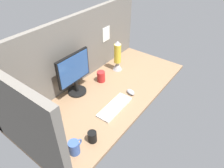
{
  "coord_description": "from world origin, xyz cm",
  "views": [
    {
      "loc": [
        -121.37,
        -95.09,
        126.96
      ],
      "look_at": [
        -7.6,
        0.0,
        14.0
      ],
      "focal_mm": 32.63,
      "sensor_mm": 36.0,
      "label": 1
    }
  ],
  "objects_px": {
    "monitor": "(74,73)",
    "keyboard": "(115,107)",
    "mug_ceramic_blue": "(74,147)",
    "mug_red_plastic": "(101,76)",
    "lava_lamp": "(117,58)",
    "mouse": "(131,92)",
    "mug_black_travel": "(92,137)"
  },
  "relations": [
    {
      "from": "mug_red_plastic",
      "to": "mug_black_travel",
      "type": "bearing_deg",
      "value": -145.51
    },
    {
      "from": "mug_black_travel",
      "to": "mug_red_plastic",
      "type": "distance_m",
      "value": 0.76
    },
    {
      "from": "lava_lamp",
      "to": "keyboard",
      "type": "bearing_deg",
      "value": -146.33
    },
    {
      "from": "keyboard",
      "to": "mug_ceramic_blue",
      "type": "xyz_separation_m",
      "value": [
        -0.53,
        -0.04,
        0.04
      ]
    },
    {
      "from": "keyboard",
      "to": "mug_red_plastic",
      "type": "relative_size",
      "value": 3.28
    },
    {
      "from": "mug_ceramic_blue",
      "to": "mug_red_plastic",
      "type": "height_order",
      "value": "mug_red_plastic"
    },
    {
      "from": "keyboard",
      "to": "mouse",
      "type": "distance_m",
      "value": 0.26
    },
    {
      "from": "lava_lamp",
      "to": "mug_ceramic_blue",
      "type": "bearing_deg",
      "value": -159.68
    },
    {
      "from": "monitor",
      "to": "mouse",
      "type": "distance_m",
      "value": 0.57
    },
    {
      "from": "monitor",
      "to": "mug_red_plastic",
      "type": "distance_m",
      "value": 0.34
    },
    {
      "from": "keyboard",
      "to": "mug_ceramic_blue",
      "type": "relative_size",
      "value": 3.23
    },
    {
      "from": "keyboard",
      "to": "lava_lamp",
      "type": "distance_m",
      "value": 0.65
    },
    {
      "from": "monitor",
      "to": "keyboard",
      "type": "height_order",
      "value": "monitor"
    },
    {
      "from": "mouse",
      "to": "mug_black_travel",
      "type": "xyz_separation_m",
      "value": [
        -0.64,
        -0.07,
        0.03
      ]
    },
    {
      "from": "monitor",
      "to": "lava_lamp",
      "type": "relative_size",
      "value": 1.19
    },
    {
      "from": "mug_red_plastic",
      "to": "mug_ceramic_blue",
      "type": "bearing_deg",
      "value": -152.96
    },
    {
      "from": "keyboard",
      "to": "mug_ceramic_blue",
      "type": "bearing_deg",
      "value": -176.81
    },
    {
      "from": "mouse",
      "to": "mug_black_travel",
      "type": "height_order",
      "value": "mug_black_travel"
    },
    {
      "from": "mug_ceramic_blue",
      "to": "lava_lamp",
      "type": "bearing_deg",
      "value": 20.32
    },
    {
      "from": "mug_red_plastic",
      "to": "mouse",
      "type": "bearing_deg",
      "value": -87.86
    },
    {
      "from": "mug_red_plastic",
      "to": "lava_lamp",
      "type": "height_order",
      "value": "lava_lamp"
    },
    {
      "from": "monitor",
      "to": "mug_black_travel",
      "type": "bearing_deg",
      "value": -124.12
    },
    {
      "from": "monitor",
      "to": "keyboard",
      "type": "bearing_deg",
      "value": -84.55
    },
    {
      "from": "mug_ceramic_blue",
      "to": "mug_red_plastic",
      "type": "bearing_deg",
      "value": 27.04
    },
    {
      "from": "mug_ceramic_blue",
      "to": "mouse",
      "type": "bearing_deg",
      "value": 2.72
    },
    {
      "from": "keyboard",
      "to": "mug_black_travel",
      "type": "distance_m",
      "value": 0.39
    },
    {
      "from": "monitor",
      "to": "mug_black_travel",
      "type": "xyz_separation_m",
      "value": [
        -0.34,
        -0.51,
        -0.18
      ]
    },
    {
      "from": "monitor",
      "to": "keyboard",
      "type": "xyz_separation_m",
      "value": [
        0.04,
        -0.43,
        -0.21
      ]
    },
    {
      "from": "mug_black_travel",
      "to": "mug_red_plastic",
      "type": "bearing_deg",
      "value": 34.49
    },
    {
      "from": "monitor",
      "to": "mug_ceramic_blue",
      "type": "relative_size",
      "value": 3.62
    },
    {
      "from": "mug_red_plastic",
      "to": "lava_lamp",
      "type": "bearing_deg",
      "value": -0.76
    },
    {
      "from": "mouse",
      "to": "mug_ceramic_blue",
      "type": "relative_size",
      "value": 0.84
    }
  ]
}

